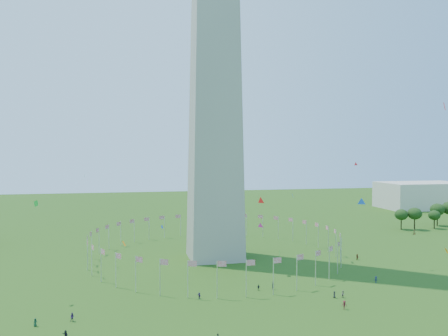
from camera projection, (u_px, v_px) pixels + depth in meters
The scene contains 6 objects.
ground at pixel (258, 313), 93.96m from camera, with size 600.00×600.00×0.00m, color #204610.
flag_ring at pixel (215, 244), 142.69m from camera, with size 80.24×80.24×9.00m.
gov_building_east_a at pixel (422, 195), 271.32m from camera, with size 50.00×30.00×16.00m, color beige.
crowd at pixel (296, 301), 98.37m from camera, with size 93.15×79.98×1.96m.
kites_aloft at pixel (298, 210), 120.67m from camera, with size 104.51×68.03×40.72m.
tree_line_east at pixel (443, 217), 201.32m from camera, with size 52.74×15.63×11.09m.
Camera 1 is at (-26.37, -89.29, 34.43)m, focal length 35.00 mm.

